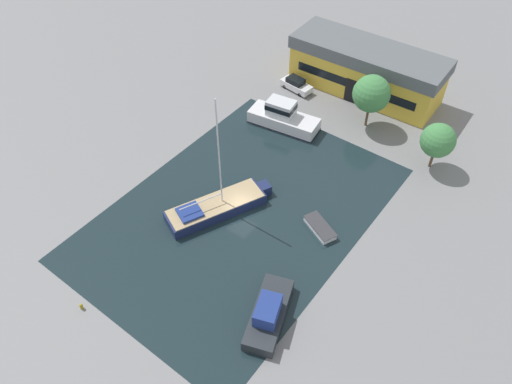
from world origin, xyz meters
TOP-DOWN VIEW (x-y plane):
  - ground_plane at (0.00, 0.00)m, footprint 440.00×440.00m
  - water_canal at (0.00, 0.00)m, footprint 24.28×34.99m
  - warehouse_building at (-0.72, 28.70)m, footprint 21.38×7.90m
  - quay_tree_near_building at (3.40, 21.84)m, footprint 4.71×4.71m
  - quay_tree_by_water at (13.33, 19.38)m, footprint 4.02×4.02m
  - parked_car at (-8.36, 23.05)m, footprint 4.84×2.44m
  - sailboat_moored at (-2.22, -1.44)m, footprint 7.42×12.02m
  - motor_cruiser at (-5.15, 15.17)m, footprint 9.59×4.64m
  - small_dinghy at (8.15, 3.02)m, footprint 4.36×3.22m
  - cabin_boat at (10.04, -8.78)m, footprint 5.21×8.07m
  - mooring_bollard at (-4.31, -18.30)m, footprint 0.31×0.31m

SIDE VIEW (x-z plane):
  - ground_plane at x=0.00m, z-range 0.00..0.00m
  - water_canal at x=0.00m, z-range 0.00..0.01m
  - small_dinghy at x=8.15m, z-range 0.01..0.69m
  - mooring_bollard at x=-4.31m, z-range 0.02..0.69m
  - sailboat_moored at x=-2.22m, z-range -6.52..7.96m
  - parked_car at x=-8.36m, z-range -0.01..1.81m
  - cabin_boat at x=10.04m, z-range -0.40..2.34m
  - motor_cruiser at x=-5.15m, z-range -0.51..3.20m
  - warehouse_building at x=-0.72m, z-range 0.04..6.73m
  - quay_tree_by_water at x=13.33m, z-range 0.98..6.98m
  - quay_tree_near_building at x=3.40m, z-range 1.24..8.46m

